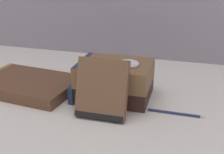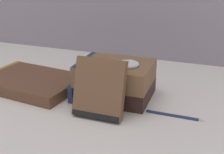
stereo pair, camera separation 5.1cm
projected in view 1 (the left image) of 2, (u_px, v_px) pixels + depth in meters
ground_plane at (97, 95)px, 0.79m from camera, size 3.00×3.00×0.00m
book_flat_bottom at (111, 88)px, 0.78m from camera, size 0.19×0.15×0.04m
book_flat_top at (113, 72)px, 0.75m from camera, size 0.18×0.14×0.05m
book_side_left at (26, 84)px, 0.82m from camera, size 0.27×0.20×0.03m
book_leaning_front at (102, 91)px, 0.67m from camera, size 0.11×0.06×0.13m
pocket_watch at (128, 64)px, 0.72m from camera, size 0.05×0.06×0.01m
reading_glasses at (109, 74)px, 0.93m from camera, size 0.10×0.05×0.00m
fountain_pen at (177, 112)px, 0.70m from camera, size 0.13×0.01×0.01m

